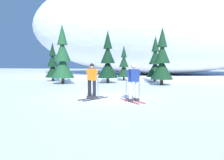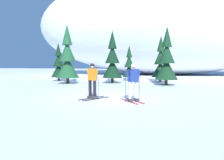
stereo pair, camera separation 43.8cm
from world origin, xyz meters
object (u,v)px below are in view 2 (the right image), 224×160
pine_tree_left (67,59)px  pine_tree_center_left (112,61)px  pine_tree_right (161,62)px  skier_navy_jacket (133,82)px  pine_tree_far_right (167,61)px  pine_tree_center_right (129,66)px  skier_orange_jacket (92,80)px  pine_tree_far_left (59,65)px

pine_tree_left → pine_tree_center_left: size_ratio=1.09×
pine_tree_center_left → pine_tree_right: (4.19, 2.36, -0.11)m
pine_tree_center_left → pine_tree_right: size_ratio=1.06×
pine_tree_right → skier_navy_jacket: bearing=-96.4°
pine_tree_center_left → skier_navy_jacket: bearing=-71.9°
pine_tree_left → pine_tree_far_right: 8.26m
pine_tree_center_left → pine_tree_center_right: pine_tree_center_left is taller
skier_orange_jacket → pine_tree_center_left: size_ratio=0.37×
pine_tree_far_left → pine_tree_left: size_ratio=0.75×
skier_orange_jacket → pine_tree_far_left: (-6.67, 9.73, 0.68)m
skier_orange_jacket → pine_tree_far_right: size_ratio=0.37×
skier_navy_jacket → pine_tree_center_left: (-2.92, 8.94, 1.04)m
pine_tree_right → pine_tree_far_right: bearing=-82.8°
skier_navy_jacket → pine_tree_far_left: bearing=130.7°
skier_navy_jacket → pine_tree_center_right: bearing=98.7°
pine_tree_center_left → pine_tree_center_right: (1.06, 3.16, -0.44)m
skier_orange_jacket → pine_tree_center_left: bearing=96.1°
pine_tree_far_left → pine_tree_far_right: 10.60m
pine_tree_far_left → pine_tree_center_right: pine_tree_far_left is taller
pine_tree_center_right → skier_orange_jacket: bearing=-90.7°
pine_tree_center_right → pine_tree_far_right: 5.52m
skier_navy_jacket → pine_tree_left: size_ratio=0.34×
pine_tree_far_left → pine_tree_right: size_ratio=0.87×
pine_tree_far_left → pine_tree_center_left: pine_tree_center_left is taller
pine_tree_center_right → pine_tree_far_right: (3.56, -4.20, 0.43)m
pine_tree_right → pine_tree_far_right: pine_tree_far_right is taller
pine_tree_center_right → pine_tree_right: bearing=-14.3°
pine_tree_left → pine_tree_far_right: bearing=2.6°
pine_tree_far_right → pine_tree_center_left: bearing=167.4°
skier_orange_jacket → pine_tree_center_left: 8.72m
pine_tree_right → skier_orange_jacket: bearing=-106.6°
pine_tree_center_left → pine_tree_far_right: (4.62, -1.03, -0.00)m
pine_tree_far_left → pine_tree_left: pine_tree_left is taller
pine_tree_center_left → pine_tree_far_right: size_ratio=1.00×
pine_tree_far_left → pine_tree_far_right: pine_tree_far_right is taller
skier_navy_jacket → pine_tree_right: bearing=83.6°
pine_tree_far_left → pine_tree_center_right: size_ratio=1.06×
skier_navy_jacket → pine_tree_far_right: bearing=77.9°
skier_orange_jacket → pine_tree_far_left: 11.82m
pine_tree_left → pine_tree_center_left: (3.63, 1.41, -0.18)m
skier_orange_jacket → pine_tree_left: 8.60m
skier_navy_jacket → pine_tree_right: size_ratio=0.39×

